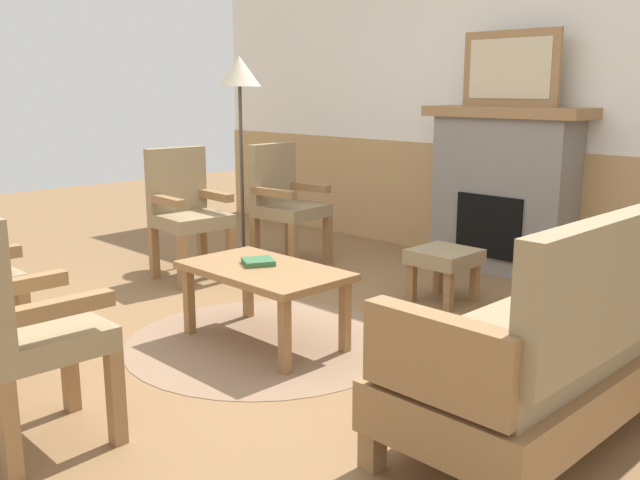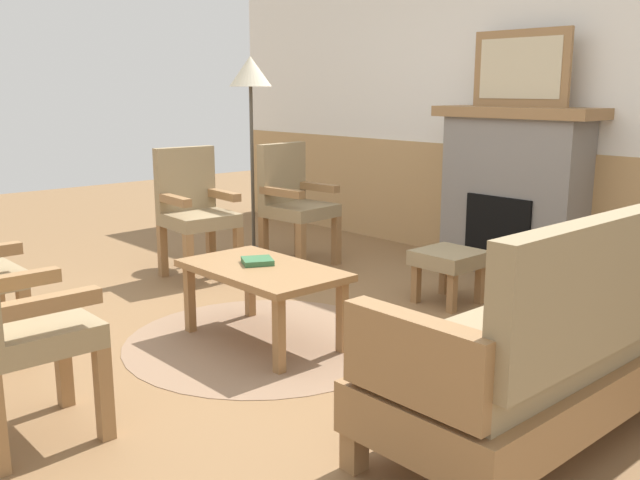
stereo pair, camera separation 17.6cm
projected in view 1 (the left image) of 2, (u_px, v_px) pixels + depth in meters
ground_plane at (276, 344)px, 3.98m from camera, size 14.00×14.00×0.00m
wall_back at (525, 102)px, 5.48m from camera, size 7.20×0.14×2.70m
fireplace at (503, 189)px, 5.45m from camera, size 1.30×0.44×1.28m
framed_picture at (510, 69)px, 5.26m from camera, size 0.80×0.04×0.56m
couch at (570, 338)px, 2.93m from camera, size 0.70×1.80×0.98m
coffee_table at (264, 277)px, 3.93m from camera, size 0.96×0.56×0.44m
round_rug at (265, 341)px, 4.01m from camera, size 1.58×1.58×0.01m
book_on_table at (258, 262)px, 3.98m from camera, size 0.22×0.22×0.03m
footstool at (444, 260)px, 4.72m from camera, size 0.40×0.40×0.36m
armchair_near_fireplace at (284, 199)px, 5.70m from camera, size 0.53×0.53×0.98m
armchair_by_window_left at (186, 208)px, 5.28m from camera, size 0.51×0.51×0.98m
armchair_front_center at (17, 321)px, 2.71m from camera, size 0.48×0.48×0.98m
floor_lamp_by_chairs at (240, 84)px, 5.87m from camera, size 0.36×0.36×1.68m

